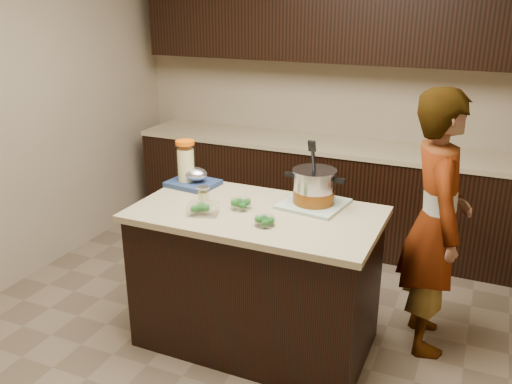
# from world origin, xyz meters

# --- Properties ---
(ground_plane) EXTENTS (4.00, 4.00, 0.00)m
(ground_plane) POSITION_xyz_m (0.00, 0.00, 0.00)
(ground_plane) COLOR brown
(ground_plane) RESTS_ON ground
(room_shell) EXTENTS (4.04, 4.04, 2.72)m
(room_shell) POSITION_xyz_m (0.00, 0.00, 1.71)
(room_shell) COLOR tan
(room_shell) RESTS_ON ground
(back_cabinets) EXTENTS (3.60, 0.63, 2.33)m
(back_cabinets) POSITION_xyz_m (0.00, 1.74, 0.94)
(back_cabinets) COLOR black
(back_cabinets) RESTS_ON ground
(island) EXTENTS (1.46, 0.81, 0.90)m
(island) POSITION_xyz_m (0.00, 0.00, 0.45)
(island) COLOR black
(island) RESTS_ON ground
(dish_towel) EXTENTS (0.41, 0.41, 0.02)m
(dish_towel) POSITION_xyz_m (0.28, 0.23, 0.91)
(dish_towel) COLOR #58835D
(dish_towel) RESTS_ON island
(stock_pot) EXTENTS (0.37, 0.28, 0.38)m
(stock_pot) POSITION_xyz_m (0.28, 0.22, 1.01)
(stock_pot) COLOR #B7B7BC
(stock_pot) RESTS_ON dish_towel
(lemonade_pitcher) EXTENTS (0.14, 0.14, 0.30)m
(lemonade_pitcher) POSITION_xyz_m (-0.62, 0.24, 1.04)
(lemonade_pitcher) COLOR #E5E28C
(lemonade_pitcher) RESTS_ON island
(mason_jar) EXTENTS (0.09, 0.09, 0.12)m
(mason_jar) POSITION_xyz_m (-0.34, -0.03, 0.95)
(mason_jar) COLOR #E5E28C
(mason_jar) RESTS_ON island
(broccoli_tub_left) EXTENTS (0.17, 0.17, 0.06)m
(broccoli_tub_left) POSITION_xyz_m (-0.10, -0.00, 0.93)
(broccoli_tub_left) COLOR silver
(broccoli_tub_left) RESTS_ON island
(broccoli_tub_right) EXTENTS (0.13, 0.13, 0.05)m
(broccoli_tub_right) POSITION_xyz_m (0.13, -0.18, 0.92)
(broccoli_tub_right) COLOR silver
(broccoli_tub_right) RESTS_ON island
(broccoli_tub_rect) EXTENTS (0.20, 0.17, 0.06)m
(broccoli_tub_rect) POSITION_xyz_m (-0.26, -0.17, 0.93)
(broccoli_tub_rect) COLOR silver
(broccoli_tub_rect) RESTS_ON island
(blue_tray) EXTENTS (0.34, 0.29, 0.12)m
(blue_tray) POSITION_xyz_m (-0.56, 0.24, 0.94)
(blue_tray) COLOR navy
(blue_tray) RESTS_ON island
(person) EXTENTS (0.55, 0.68, 1.63)m
(person) POSITION_xyz_m (0.98, 0.44, 0.82)
(person) COLOR gray
(person) RESTS_ON ground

